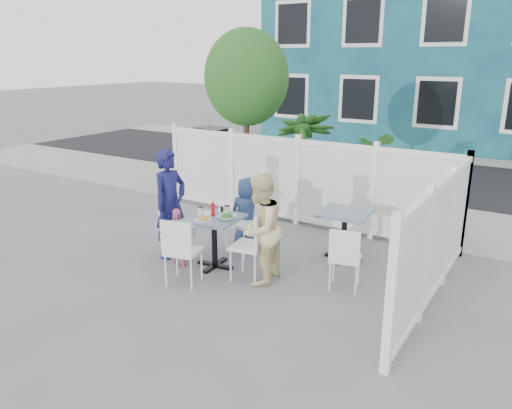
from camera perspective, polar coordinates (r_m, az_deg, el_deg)
The scene contains 30 objects.
ground at distance 7.57m, azimuth -4.66°, elevation -7.03°, with size 80.00×80.00×0.00m, color slate.
near_sidewalk at distance 10.66m, azimuth 7.66°, elevation -0.00°, with size 24.00×2.60×0.01m, color gray.
street at distance 14.01m, azimuth 14.06°, elevation 3.67°, with size 24.00×5.00×0.01m, color black.
far_sidewalk at distance 16.92m, azimuth 17.46°, elevation 5.59°, with size 24.00×1.60×0.01m, color gray.
building at distance 20.07m, azimuth 19.48°, elevation 15.67°, with size 11.00×6.00×6.00m.
fence_back at distance 9.19m, azimuth 4.72°, elevation 2.44°, with size 5.86×0.08×1.60m.
fence_right at distance 6.62m, azimuth 19.88°, elevation -4.24°, with size 0.08×3.66×1.60m.
tree at distance 10.56m, azimuth -1.12°, elevation 14.26°, with size 1.80×1.62×3.59m.
utility_cabinet at distance 12.19m, azimuth -4.92°, elevation 5.38°, with size 0.71×0.51×1.32m, color gold.
potted_shrub_a at distance 9.83m, azimuth 5.74°, elevation 4.71°, with size 1.13×1.13×2.03m, color #1E5519.
potted_shrub_b at distance 9.10m, azimuth 16.36°, elevation 1.97°, with size 1.50×1.30×1.66m, color #1E5519.
main_table at distance 7.34m, azimuth -4.81°, elevation -2.74°, with size 0.80×0.80×0.78m.
spare_table at distance 7.72m, azimuth 10.10°, elevation -2.03°, with size 0.79×0.79×0.77m.
chair_left at distance 7.86m, azimuth -9.33°, elevation -2.05°, with size 0.43×0.44×0.93m.
chair_right at distance 6.90m, azimuth -0.22°, elevation -4.14°, with size 0.50×0.51×1.00m.
chair_back at distance 7.90m, azimuth -1.00°, elevation -1.36°, with size 0.54×0.53×1.02m.
chair_near at distance 6.81m, azimuth -8.65°, elevation -4.84°, with size 0.54×0.53×0.96m.
chair_spare at distance 6.71m, azimuth 10.12°, elevation -5.66°, with size 0.49×0.48×0.88m.
man at distance 7.77m, azimuth -9.77°, elevation 0.07°, with size 0.62×0.41×1.70m, color #16174E.
woman at distance 6.77m, azimuth 0.46°, elevation -2.86°, with size 0.75×0.58×1.54m, color #DCC351.
boy at distance 8.03m, azimuth -1.03°, elevation -1.04°, with size 0.58×0.38×1.19m, color navy.
toddler at distance 7.51m, azimuth -9.02°, elevation -3.71°, with size 0.52×0.22×0.89m, color pink.
plate_main at distance 7.16m, azimuth -6.06°, elevation -1.71°, with size 0.23×0.23×0.01m, color white.
plate_side at distance 7.44m, azimuth -5.45°, elevation -1.00°, with size 0.21×0.21×0.01m, color white.
salad_bowl at distance 7.14m, azimuth -3.36°, elevation -1.50°, with size 0.25×0.25×0.06m, color white.
coffee_cup_a at distance 7.38m, azimuth -6.34°, elevation -0.76°, with size 0.08×0.08×0.12m, color beige.
coffee_cup_b at distance 7.42m, azimuth -3.32°, elevation -0.60°, with size 0.07×0.07×0.11m, color beige.
ketchup_bottle at distance 7.30m, azimuth -4.95°, elevation -0.62°, with size 0.06×0.06×0.19m, color #A80F14.
salt_shaker at distance 7.48m, azimuth -4.20°, elevation -0.63°, with size 0.03×0.03×0.07m, color white.
pepper_shaker at distance 7.52m, azimuth -3.93°, elevation -0.52°, with size 0.03×0.03×0.08m, color black.
Camera 1 is at (4.21, -5.51, 3.04)m, focal length 35.00 mm.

